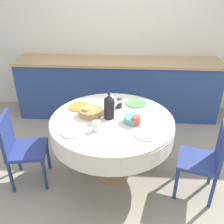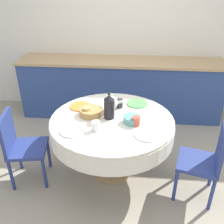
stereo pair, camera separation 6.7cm
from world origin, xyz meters
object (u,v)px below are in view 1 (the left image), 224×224
(chair_left, at_px, (206,157))
(teapot, at_px, (111,103))
(coffee_carafe, at_px, (109,107))
(chair_right, at_px, (20,146))

(chair_left, distance_m, teapot, 1.16)
(chair_left, height_order, coffee_carafe, coffee_carafe)
(chair_right, bearing_deg, coffee_carafe, 91.30)
(chair_right, relative_size, coffee_carafe, 2.83)
(chair_left, relative_size, teapot, 3.92)
(teapot, bearing_deg, coffee_carafe, -91.08)
(coffee_carafe, relative_size, teapot, 1.38)
(chair_left, distance_m, chair_right, 1.97)
(coffee_carafe, bearing_deg, chair_left, -15.07)
(chair_left, height_order, chair_right, same)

